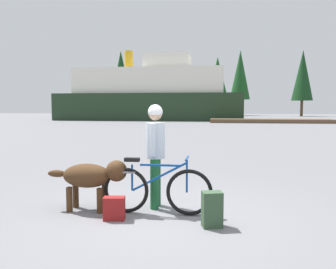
{
  "coord_description": "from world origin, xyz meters",
  "views": [
    {
      "loc": [
        0.95,
        -5.25,
        1.71
      ],
      "look_at": [
        0.01,
        1.24,
        1.18
      ],
      "focal_mm": 36.93,
      "sensor_mm": 36.0,
      "label": 1
    }
  ],
  "objects_px": {
    "bicycle": "(157,190)",
    "person_cyclist": "(155,145)",
    "handbag_pannier": "(114,208)",
    "backpack": "(212,209)",
    "ferry_boat": "(151,96)",
    "dog": "(92,176)"
  },
  "relations": [
    {
      "from": "bicycle",
      "to": "person_cyclist",
      "type": "bearing_deg",
      "value": 102.62
    },
    {
      "from": "person_cyclist",
      "to": "ferry_boat",
      "type": "xyz_separation_m",
      "value": [
        -7.7,
        38.86,
        2.12
      ]
    },
    {
      "from": "bicycle",
      "to": "handbag_pannier",
      "type": "bearing_deg",
      "value": -147.98
    },
    {
      "from": "bicycle",
      "to": "handbag_pannier",
      "type": "height_order",
      "value": "bicycle"
    },
    {
      "from": "bicycle",
      "to": "ferry_boat",
      "type": "xyz_separation_m",
      "value": [
        -7.78,
        39.23,
        2.79
      ]
    },
    {
      "from": "bicycle",
      "to": "backpack",
      "type": "relative_size",
      "value": 3.46
    },
    {
      "from": "handbag_pannier",
      "to": "ferry_boat",
      "type": "relative_size",
      "value": 0.01
    },
    {
      "from": "bicycle",
      "to": "handbag_pannier",
      "type": "xyz_separation_m",
      "value": [
        -0.59,
        -0.37,
        -0.22
      ]
    },
    {
      "from": "backpack",
      "to": "ferry_boat",
      "type": "relative_size",
      "value": 0.02
    },
    {
      "from": "person_cyclist",
      "to": "ferry_boat",
      "type": "bearing_deg",
      "value": 101.21
    },
    {
      "from": "person_cyclist",
      "to": "handbag_pannier",
      "type": "height_order",
      "value": "person_cyclist"
    },
    {
      "from": "ferry_boat",
      "to": "backpack",
      "type": "bearing_deg",
      "value": -77.68
    },
    {
      "from": "bicycle",
      "to": "backpack",
      "type": "xyz_separation_m",
      "value": [
        0.89,
        -0.47,
        -0.14
      ]
    },
    {
      "from": "bicycle",
      "to": "backpack",
      "type": "bearing_deg",
      "value": -27.77
    },
    {
      "from": "bicycle",
      "to": "handbag_pannier",
      "type": "distance_m",
      "value": 0.73
    },
    {
      "from": "dog",
      "to": "ferry_boat",
      "type": "height_order",
      "value": "ferry_boat"
    },
    {
      "from": "dog",
      "to": "handbag_pannier",
      "type": "relative_size",
      "value": 3.9
    },
    {
      "from": "bicycle",
      "to": "handbag_pannier",
      "type": "relative_size",
      "value": 5.03
    },
    {
      "from": "dog",
      "to": "person_cyclist",
      "type": "bearing_deg",
      "value": 18.63
    },
    {
      "from": "dog",
      "to": "backpack",
      "type": "height_order",
      "value": "dog"
    },
    {
      "from": "handbag_pannier",
      "to": "backpack",
      "type": "bearing_deg",
      "value": -3.91
    },
    {
      "from": "person_cyclist",
      "to": "ferry_boat",
      "type": "height_order",
      "value": "ferry_boat"
    }
  ]
}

